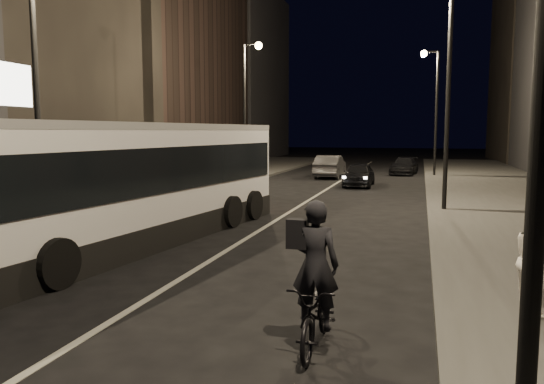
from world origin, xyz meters
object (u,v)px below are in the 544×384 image
Objects in this scene: car_near at (359,174)px; car_far at (404,166)px; streetlight_left_near at (42,46)px; streetlight_left_far at (249,92)px; pedestrian_woman at (537,260)px; streetlight_right_mid at (441,67)px; city_bus at (138,178)px; car_mid at (330,166)px; streetlight_right_far at (433,95)px; cyclist_on_bicycle at (317,300)px.

car_near reaches higher than car_far.
streetlight_left_near is 1.99× the size of car_far.
streetlight_left_far is at bearing 90.00° from streetlight_left_near.
streetlight_left_far is 24.94m from pedestrian_woman.
streetlight_right_mid reaches higher than car_near.
city_bus reaches higher than car_near.
streetlight_right_mid is 14.62m from streetlight_left_far.
streetlight_left_far is at bearing 42.49° from car_mid.
streetlight_left_far is at bearing 25.33° from pedestrian_woman.
streetlight_left_far is (-10.66, -6.00, 0.00)m from streetlight_right_far.
streetlight_left_near is (-10.66, -8.00, 0.00)m from streetlight_right_mid.
pedestrian_woman is 0.38× the size of car_mid.
pedestrian_woman is (1.20, -27.50, -4.35)m from streetlight_right_far.
streetlight_right_far is 2.11× the size of car_near.
car_mid is at bearing 115.62° from car_near.
streetlight_right_far is 1.00× the size of streetlight_left_far.
streetlight_right_mid is 14.45m from cyclist_on_bicycle.
streetlight_right_far is 1.00× the size of streetlight_left_near.
city_bus is at bearing 6.08° from streetlight_left_near.
streetlight_left_near is 18.00m from streetlight_left_far.
streetlight_right_far is at bearing 90.00° from streetlight_right_mid.
streetlight_left_near is at bearing -90.00° from streetlight_left_far.
streetlight_left_far reaches higher than cyclist_on_bicycle.
pedestrian_woman is at bearing -14.60° from city_bus.
car_near is 0.86× the size of car_mid.
pedestrian_woman is at bearing -76.32° from car_near.
car_mid is at bearing 93.28° from city_bus.
car_mid is (4.30, 22.02, -4.63)m from streetlight_left_near.
cyclist_on_bicycle is 27.90m from car_mid.
car_near is (-5.09, 20.44, -0.35)m from pedestrian_woman.
cyclist_on_bicycle reaches higher than pedestrian_woman.
car_mid is (4.30, 4.02, -4.63)m from streetlight_left_far.
pedestrian_woman is (11.86, -3.50, -4.35)m from streetlight_left_near.
car_mid is (-2.47, 5.08, 0.08)m from car_near.
car_far is at bearing 70.99° from streetlight_left_near.
car_near is at bearing 68.21° from streetlight_left_near.
car_far is at bearing 131.89° from streetlight_right_far.
car_far is (6.30, 25.65, -1.18)m from city_bus.
car_far is at bearing 2.13° from pedestrian_woman.
pedestrian_woman is (3.15, 2.04, 0.30)m from cyclist_on_bicycle.
city_bus is at bearing 64.16° from pedestrian_woman.
streetlight_left_near is 4.46m from city_bus.
car_far is at bearing 41.60° from streetlight_left_far.
car_mid is (-6.36, 14.02, -4.63)m from streetlight_right_mid.
streetlight_right_mid is 4.79× the size of pedestrian_woman.
city_bus is at bearing -97.66° from car_far.
streetlight_right_far reaches higher than car_mid.
car_mid is at bearing 99.33° from cyclist_on_bicycle.
streetlight_right_mid is at bearing 113.86° from car_mid.
car_mid reaches higher than car_far.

